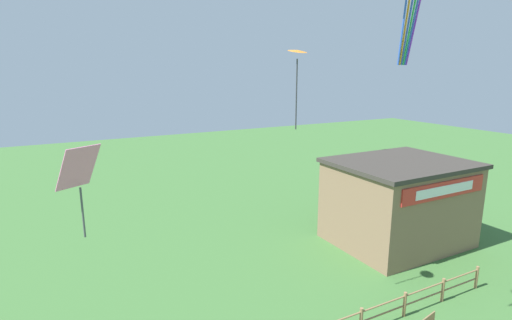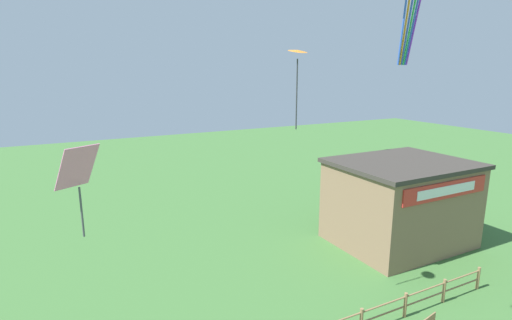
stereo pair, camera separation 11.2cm
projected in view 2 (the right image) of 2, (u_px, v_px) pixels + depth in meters
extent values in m
cylinder|color=olive|center=(405.00, 305.00, 16.61)|extent=(0.14, 0.14, 1.10)
cylinder|color=olive|center=(444.00, 291.00, 17.69)|extent=(0.14, 0.14, 1.10)
cylinder|color=olive|center=(478.00, 278.00, 18.76)|extent=(0.14, 0.14, 1.10)
cube|color=#84664C|center=(400.00, 204.00, 23.56)|extent=(7.31, 5.82, 4.74)
cube|color=#38332D|center=(403.00, 163.00, 23.01)|extent=(7.61, 6.12, 0.24)
cube|color=red|center=(446.00, 190.00, 20.64)|extent=(6.22, 0.08, 0.90)
cube|color=silver|center=(447.00, 191.00, 20.60)|extent=(4.39, 0.04, 0.49)
cylinder|color=blue|center=(403.00, 26.00, 11.63)|extent=(0.20, 0.35, 2.21)
cylinder|color=orange|center=(405.00, 26.00, 11.66)|extent=(0.15, 0.37, 2.21)
cylinder|color=blue|center=(408.00, 26.00, 11.70)|extent=(0.09, 0.37, 2.21)
cylinder|color=green|center=(410.00, 27.00, 11.74)|extent=(0.09, 0.37, 2.21)
cylinder|color=blue|center=(412.00, 27.00, 11.79)|extent=(0.15, 0.37, 2.21)
cylinder|color=purple|center=(414.00, 27.00, 11.84)|extent=(0.20, 0.35, 2.21)
cube|color=pink|center=(77.00, 167.00, 9.30)|extent=(1.07, 0.97, 1.06)
cylinder|color=#4C4C51|center=(82.00, 212.00, 9.54)|extent=(0.05, 0.05, 1.25)
cone|color=orange|center=(298.00, 51.00, 14.46)|extent=(0.77, 0.77, 0.19)
cylinder|color=#333338|center=(297.00, 95.00, 14.80)|extent=(0.05, 0.05, 2.59)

